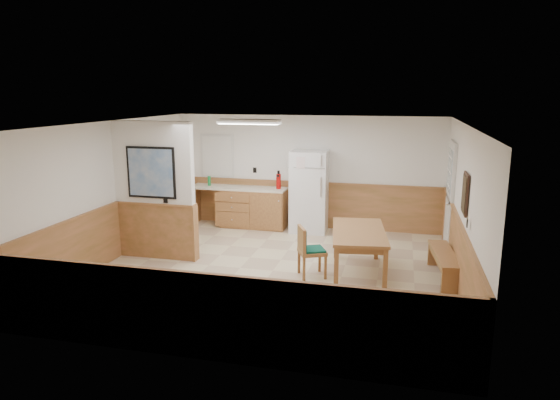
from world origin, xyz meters
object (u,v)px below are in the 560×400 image
(dining_bench, at_px, (444,259))
(dining_chair, at_px, (307,248))
(soap_bottle, at_px, (209,181))
(dining_table, at_px, (359,236))
(refrigerator, at_px, (309,191))
(fire_extinguisher, at_px, (279,181))

(dining_bench, xyz_separation_m, dining_chair, (-2.18, -0.41, 0.16))
(dining_bench, bearing_deg, soap_bottle, 148.72)
(dining_table, height_order, dining_chair, dining_chair)
(refrigerator, bearing_deg, dining_bench, -43.34)
(refrigerator, relative_size, dining_bench, 1.19)
(dining_chair, height_order, fire_extinguisher, fire_extinguisher)
(dining_bench, height_order, fire_extinguisher, fire_extinguisher)
(dining_bench, bearing_deg, fire_extinguisher, 138.87)
(soap_bottle, bearing_deg, dining_chair, -44.89)
(refrigerator, bearing_deg, soap_bottle, 176.57)
(dining_table, bearing_deg, dining_chair, -164.92)
(fire_extinguisher, distance_m, soap_bottle, 1.63)
(dining_table, height_order, soap_bottle, soap_bottle)
(refrigerator, height_order, dining_chair, refrigerator)
(dining_table, xyz_separation_m, soap_bottle, (-3.62, 2.47, 0.35))
(dining_table, relative_size, dining_bench, 1.21)
(fire_extinguisher, height_order, soap_bottle, fire_extinguisher)
(dining_bench, relative_size, fire_extinguisher, 3.66)
(refrigerator, distance_m, dining_bench, 3.59)
(fire_extinguisher, bearing_deg, refrigerator, -5.33)
(fire_extinguisher, relative_size, soap_bottle, 1.83)
(refrigerator, distance_m, soap_bottle, 2.34)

